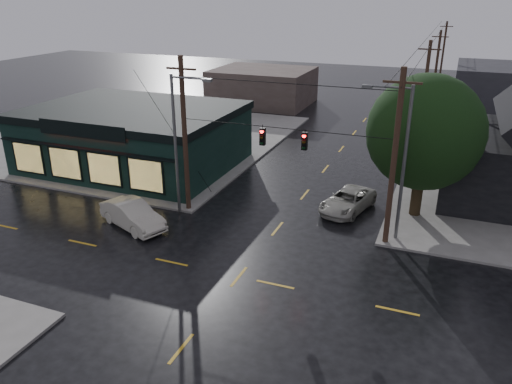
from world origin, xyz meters
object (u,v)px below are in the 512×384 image
at_px(utility_pole_nw, 189,210).
at_px(suv_silver, 348,201).
at_px(sedan_cream, 133,215).
at_px(utility_pole_ne, 385,243).
at_px(corner_tree, 425,133).

distance_m(utility_pole_nw, suv_silver, 10.68).
height_order(sedan_cream, suv_silver, sedan_cream).
bearing_deg(sedan_cream, utility_pole_nw, -6.33).
distance_m(utility_pole_nw, sedan_cream, 4.15).
bearing_deg(sedan_cream, suv_silver, -35.58).
height_order(utility_pole_nw, utility_pole_ne, same).
bearing_deg(utility_pole_nw, suv_silver, 21.21).
xyz_separation_m(corner_tree, suv_silver, (-4.29, -0.74, -4.94)).
xyz_separation_m(sedan_cream, suv_silver, (11.89, 7.42, -0.12)).
bearing_deg(suv_silver, utility_pole_nw, -144.89).
relative_size(utility_pole_ne, suv_silver, 2.01).
distance_m(utility_pole_ne, suv_silver, 4.98).
xyz_separation_m(corner_tree, sedan_cream, (-16.18, -8.16, -4.82)).
xyz_separation_m(corner_tree, utility_pole_nw, (-14.22, -4.60, -5.64)).
height_order(utility_pole_nw, suv_silver, utility_pole_nw).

